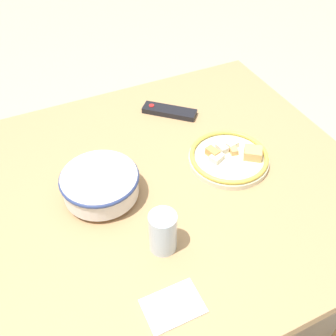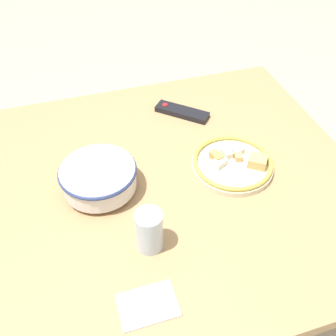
{
  "view_description": "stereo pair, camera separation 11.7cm",
  "coord_description": "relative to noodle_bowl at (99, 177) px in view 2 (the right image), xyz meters",
  "views": [
    {
      "loc": [
        -0.38,
        -0.75,
        1.62
      ],
      "look_at": [
        -0.02,
        0.01,
        0.8
      ],
      "focal_mm": 42.0,
      "sensor_mm": 36.0,
      "label": 1
    },
    {
      "loc": [
        -0.27,
        -0.79,
        1.62
      ],
      "look_at": [
        -0.02,
        0.01,
        0.8
      ],
      "focal_mm": 42.0,
      "sensor_mm": 36.0,
      "label": 2
    }
  ],
  "objects": [
    {
      "name": "folded_napkin",
      "position": [
        0.04,
        -0.4,
        -0.05
      ],
      "size": [
        0.13,
        0.09,
        0.01
      ],
      "color": "white",
      "rests_on": "dining_table"
    },
    {
      "name": "tv_remote",
      "position": [
        0.35,
        0.28,
        -0.04
      ],
      "size": [
        0.18,
        0.17,
        0.02
      ],
      "rotation": [
        0.0,
        0.0,
        0.84
      ],
      "color": "black",
      "rests_on": "dining_table"
    },
    {
      "name": "drinking_glass",
      "position": [
        0.09,
        -0.24,
        0.01
      ],
      "size": [
        0.07,
        0.07,
        0.12
      ],
      "color": "silver",
      "rests_on": "dining_table"
    },
    {
      "name": "noodle_bowl",
      "position": [
        0.0,
        0.0,
        0.0
      ],
      "size": [
        0.22,
        0.22,
        0.08
      ],
      "color": "silver",
      "rests_on": "dining_table"
    },
    {
      "name": "dining_table",
      "position": [
        0.23,
        -0.02,
        -0.14
      ],
      "size": [
        1.13,
        1.06,
        0.76
      ],
      "color": "tan",
      "rests_on": "ground_plane"
    },
    {
      "name": "food_plate",
      "position": [
        0.41,
        -0.03,
        -0.03
      ],
      "size": [
        0.25,
        0.25,
        0.05
      ],
      "color": "beige",
      "rests_on": "dining_table"
    },
    {
      "name": "ground_plane",
      "position": [
        0.23,
        -0.02,
        -0.81
      ],
      "size": [
        8.0,
        8.0,
        0.0
      ],
      "primitive_type": "plane",
      "color": "#B7A88E"
    }
  ]
}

